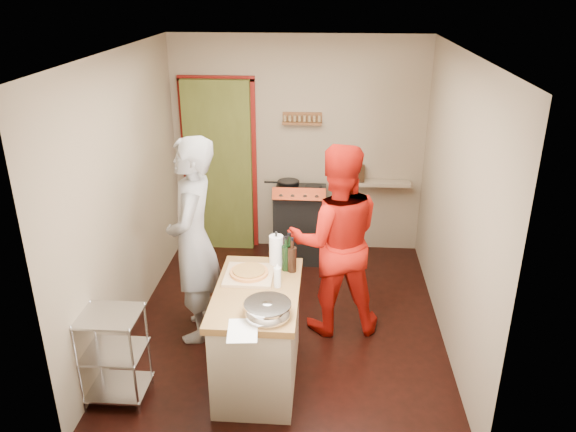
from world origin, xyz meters
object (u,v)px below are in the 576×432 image
object	(u,v)px
island	(259,332)
person_stripe	(193,241)
stove	(300,223)
wire_shelving	(114,352)
person_red	(336,241)

from	to	relation	value
island	person_stripe	distance (m)	1.05
stove	island	xyz separation A→B (m)	(-0.22, -2.30, 0.01)
person_stripe	island	bearing A→B (deg)	42.33
wire_shelving	person_stripe	world-z (taller)	person_stripe
stove	person_red	size ratio (longest dim) A/B	0.54
island	person_red	bearing A→B (deg)	53.25
person_red	island	bearing A→B (deg)	45.60
wire_shelving	island	world-z (taller)	island
wire_shelving	person_stripe	bearing A→B (deg)	65.27
person_stripe	stove	bearing A→B (deg)	148.30
wire_shelving	person_red	xyz separation A→B (m)	(1.73, 1.16, 0.48)
wire_shelving	person_stripe	xyz separation A→B (m)	(0.45, 0.97, 0.53)
person_stripe	person_red	xyz separation A→B (m)	(1.29, 0.20, -0.04)
wire_shelving	island	distance (m)	1.16
stove	person_red	bearing A→B (deg)	-74.47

